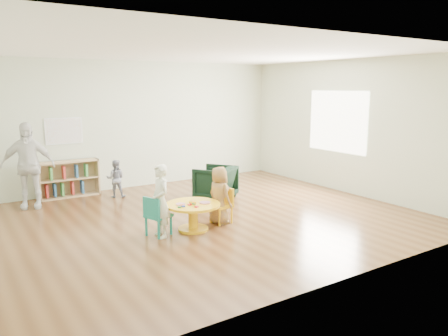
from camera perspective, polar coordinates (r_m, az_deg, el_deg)
name	(u,v)px	position (r m, az deg, el deg)	size (l,w,h in m)	color
room	(206,108)	(7.30, -2.39, 7.84)	(7.10, 7.00, 2.80)	brown
activity_table	(193,212)	(6.93, -4.07, -5.72)	(0.86, 0.86, 0.48)	yellow
kid_chair_left	(156,215)	(6.71, -8.85, -6.07)	(0.42, 0.42, 0.62)	#18867A
kid_chair_right	(223,204)	(7.29, -0.12, -4.73)	(0.34, 0.34, 0.59)	yellow
bookshelf	(68,179)	(9.55, -19.71, -1.37)	(1.20, 0.30, 0.75)	tan
alphabet_poster	(64,131)	(9.53, -20.18, 4.57)	(0.74, 0.01, 0.54)	white
armchair	(216,183)	(8.79, -1.11, -1.92)	(0.72, 0.74, 0.67)	black
child_left	(160,201)	(6.61, -8.30, -4.29)	(0.41, 0.27, 1.11)	white
child_right	(219,195)	(7.19, -0.61, -3.59)	(0.47, 0.30, 0.96)	yellow
toddler	(116,179)	(9.20, -13.96, -1.34)	(0.38, 0.30, 0.78)	#1B2744
adult_caretaker	(28,166)	(8.85, -24.26, 0.29)	(0.94, 0.39, 1.61)	white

